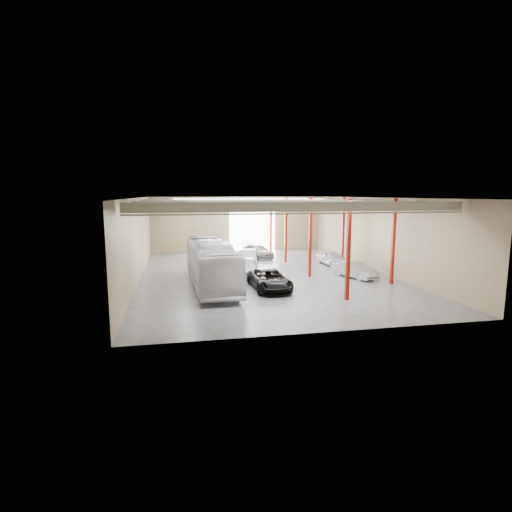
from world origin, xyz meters
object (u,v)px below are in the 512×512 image
object	(u,v)px
car_row_b	(247,258)
car_right_far	(332,258)
coach_bus	(211,264)
car_row_a	(246,267)
car_row_c	(258,251)
car_right_near	(355,270)
black_sedan	(270,280)

from	to	relation	value
car_row_b	car_right_far	bearing A→B (deg)	1.53
coach_bus	car_row_b	world-z (taller)	coach_bus
car_row_b	coach_bus	bearing A→B (deg)	-109.46
car_right_far	car_row_a	bearing A→B (deg)	-164.93
coach_bus	car_row_c	bearing A→B (deg)	62.00
car_row_b	car_right_near	xyz separation A→B (m)	(8.34, -7.52, -0.12)
black_sedan	car_right_far	bearing A→B (deg)	45.28
coach_bus	car_right_far	distance (m)	15.03
car_right_far	car_row_b	bearing A→B (deg)	165.14
coach_bus	car_right_far	bearing A→B (deg)	26.58
black_sedan	car_right_near	size ratio (longest dim) A/B	1.29
coach_bus	car_row_a	distance (m)	4.68
coach_bus	car_row_c	xyz separation A→B (m)	(6.54, 13.47, -1.06)
black_sedan	car_row_a	bearing A→B (deg)	98.67
car_row_a	car_row_c	world-z (taller)	car_row_a
black_sedan	car_right_far	xyz separation A→B (m)	(8.85, 9.32, -0.03)
car_row_c	car_right_far	xyz separation A→B (m)	(6.61, -6.28, 0.01)
car_row_b	car_row_c	xyz separation A→B (m)	(2.14, 5.20, -0.09)
car_row_c	car_row_a	bearing A→B (deg)	-124.12
car_row_c	car_right_near	world-z (taller)	car_row_c
car_right_far	coach_bus	bearing A→B (deg)	-159.16
coach_bus	car_row_a	bearing A→B (deg)	40.04
coach_bus	car_right_near	size ratio (longest dim) A/B	2.97
car_row_b	car_right_far	size ratio (longest dim) A/B	1.14
car_right_near	car_right_far	distance (m)	6.46
coach_bus	car_right_near	xyz separation A→B (m)	(12.74, 0.75, -1.08)
car_row_c	car_right_far	size ratio (longest dim) A/B	1.15
black_sedan	car_right_far	world-z (taller)	black_sedan
coach_bus	car_row_b	size ratio (longest dim) A/B	2.56
coach_bus	car_right_far	world-z (taller)	coach_bus
car_row_a	car_row_b	size ratio (longest dim) A/B	0.99
car_row_a	car_right_near	bearing A→B (deg)	-1.05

